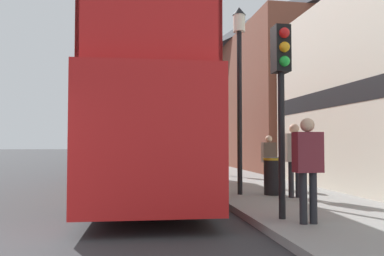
% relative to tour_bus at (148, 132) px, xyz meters
% --- Properties ---
extents(ground_plane, '(144.00, 144.00, 0.00)m').
position_rel_tour_bus_xyz_m(ground_plane, '(-3.52, 14.31, -1.84)').
color(ground_plane, '#333335').
extents(sidewalk, '(3.50, 108.00, 0.14)m').
position_rel_tour_bus_xyz_m(sidewalk, '(3.37, 11.31, -1.77)').
color(sidewalk, gray).
rests_on(sidewalk, ground_plane).
extents(brick_terrace_rear, '(6.00, 18.58, 10.48)m').
position_rel_tour_bus_xyz_m(brick_terrace_rear, '(8.12, 12.35, 3.40)').
color(brick_terrace_rear, brown).
rests_on(brick_terrace_rear, ground_plane).
extents(tour_bus, '(2.99, 11.54, 4.13)m').
position_rel_tour_bus_xyz_m(tour_bus, '(0.00, 0.00, 0.00)').
color(tour_bus, red).
rests_on(tour_bus, ground_plane).
extents(parked_car_ahead_of_bus, '(1.98, 4.09, 1.52)m').
position_rel_tour_bus_xyz_m(parked_car_ahead_of_bus, '(0.46, 8.59, -1.14)').
color(parked_car_ahead_of_bus, maroon).
rests_on(parked_car_ahead_of_bus, ground_plane).
extents(pedestrian_nearest, '(0.46, 0.26, 1.77)m').
position_rel_tour_bus_xyz_m(pedestrian_nearest, '(2.39, -5.81, -0.63)').
color(pedestrian_nearest, '#232328').
rests_on(pedestrian_nearest, sidewalk).
extents(pedestrian_second, '(0.48, 0.27, 1.84)m').
position_rel_tour_bus_xyz_m(pedestrian_second, '(3.49, -2.91, -0.59)').
color(pedestrian_second, '#232328').
rests_on(pedestrian_second, sidewalk).
extents(pedestrian_third, '(0.42, 0.23, 1.58)m').
position_rel_tour_bus_xyz_m(pedestrian_third, '(3.62, -0.83, -0.74)').
color(pedestrian_third, '#232328').
rests_on(pedestrian_third, sidewalk).
extents(traffic_signal, '(0.28, 0.42, 3.48)m').
position_rel_tour_bus_xyz_m(traffic_signal, '(2.13, -5.36, 0.86)').
color(traffic_signal, black).
rests_on(traffic_signal, sidewalk).
extents(lamp_post_nearest, '(0.35, 0.35, 5.01)m').
position_rel_tour_bus_xyz_m(lamp_post_nearest, '(2.30, -2.15, 1.73)').
color(lamp_post_nearest, black).
rests_on(lamp_post_nearest, sidewalk).
extents(lamp_post_second, '(0.35, 0.35, 4.50)m').
position_rel_tour_bus_xyz_m(lamp_post_second, '(2.01, 6.67, 1.42)').
color(lamp_post_second, black).
rests_on(lamp_post_second, sidewalk).
extents(litter_bin, '(0.48, 0.48, 0.97)m').
position_rel_tour_bus_xyz_m(litter_bin, '(3.13, -2.34, -1.18)').
color(litter_bin, black).
rests_on(litter_bin, sidewalk).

